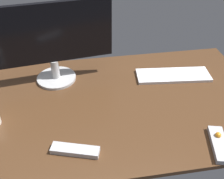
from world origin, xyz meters
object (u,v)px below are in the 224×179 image
object	(u,v)px
media_remote	(219,144)
tv_remote	(75,150)
monitor	(51,40)
keyboard	(173,75)

from	to	relation	value
media_remote	tv_remote	bearing A→B (deg)	98.60
monitor	keyboard	xyz separation A→B (cm)	(62.35, -7.73, -22.05)
media_remote	monitor	bearing A→B (deg)	62.93
monitor	keyboard	world-z (taller)	monitor
monitor	keyboard	bearing A→B (deg)	-14.02
tv_remote	media_remote	bearing A→B (deg)	11.32
monitor	tv_remote	bearing A→B (deg)	-88.67
monitor	media_remote	xyz separation A→B (cm)	(63.83, -56.81, -21.64)
keyboard	monitor	bearing A→B (deg)	178.59
monitor	media_remote	size ratio (longest dim) A/B	3.20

